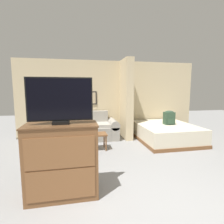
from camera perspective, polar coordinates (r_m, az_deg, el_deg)
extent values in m
plane|color=gray|center=(2.64, 20.27, -31.01)|extent=(20.00, 20.00, 0.00)
cube|color=#CCB78E|center=(6.22, -0.61, 4.44)|extent=(6.26, 0.12, 2.60)
cube|color=#70644E|center=(6.34, -0.47, -7.12)|extent=(6.26, 0.02, 0.06)
cube|color=black|center=(6.05, -7.53, 4.56)|extent=(0.53, 0.02, 0.45)
cube|color=tan|center=(6.03, -7.52, 4.56)|extent=(0.46, 0.01, 0.38)
cube|color=#CCB78E|center=(5.83, 4.67, 4.22)|extent=(0.24, 0.90, 2.60)
cube|color=gray|center=(5.77, -7.05, -6.76)|extent=(1.24, 0.84, 0.43)
cube|color=gray|center=(6.00, -7.34, -1.89)|extent=(1.24, 0.20, 0.46)
cube|color=gray|center=(5.77, -14.56, -6.95)|extent=(0.26, 0.84, 0.43)
cylinder|color=gray|center=(5.71, -14.65, -4.29)|extent=(0.29, 0.84, 0.29)
cube|color=gray|center=(5.87, 0.32, -6.46)|extent=(0.26, 0.84, 0.43)
cylinder|color=gray|center=(5.81, 0.33, -3.84)|extent=(0.29, 0.84, 0.29)
cube|color=#A49F94|center=(5.65, -10.19, -4.38)|extent=(0.60, 0.60, 0.10)
cube|color=#A49F94|center=(5.70, -3.94, -4.19)|extent=(0.60, 0.60, 0.10)
cube|color=brown|center=(4.74, -6.49, -7.28)|extent=(0.78, 0.41, 0.04)
cylinder|color=brown|center=(4.63, -10.65, -10.58)|extent=(0.04, 0.04, 0.41)
cylinder|color=brown|center=(4.69, -1.95, -10.24)|extent=(0.04, 0.04, 0.41)
cylinder|color=brown|center=(4.94, -10.69, -9.41)|extent=(0.04, 0.04, 0.41)
cylinder|color=brown|center=(5.00, -2.57, -9.11)|extent=(0.04, 0.04, 0.41)
cube|color=brown|center=(5.73, -17.99, -4.09)|extent=(0.44, 0.44, 0.04)
cylinder|color=brown|center=(5.64, -20.01, -7.15)|extent=(0.04, 0.04, 0.50)
cylinder|color=brown|center=(5.59, -16.17, -7.12)|extent=(0.04, 0.04, 0.50)
cylinder|color=brown|center=(6.00, -19.47, -6.26)|extent=(0.04, 0.04, 0.50)
cylinder|color=brown|center=(5.95, -15.87, -6.22)|extent=(0.04, 0.04, 0.50)
cylinder|color=tan|center=(5.72, -18.02, -3.14)|extent=(0.14, 0.14, 0.16)
cylinder|color=tan|center=(5.70, -18.07, -1.93)|extent=(0.02, 0.02, 0.09)
cone|color=beige|center=(5.67, -18.14, -0.25)|extent=(0.32, 0.32, 0.25)
cube|color=brown|center=(2.84, -15.84, -15.11)|extent=(1.03, 0.50, 1.10)
cube|color=#54351E|center=(2.68, -16.26, -4.01)|extent=(1.06, 0.52, 0.02)
cube|color=brown|center=(2.53, -16.48, -12.71)|extent=(0.93, 0.01, 0.44)
cube|color=brown|center=(2.72, -16.09, -21.88)|extent=(0.93, 0.01, 0.44)
cube|color=black|center=(2.68, -16.29, -3.28)|extent=(0.24, 0.16, 0.05)
cube|color=black|center=(2.64, -16.56, 4.01)|extent=(0.93, 0.04, 0.63)
cube|color=black|center=(2.61, -16.60, 3.98)|extent=(0.89, 0.01, 0.59)
cube|color=brown|center=(5.89, 17.00, -8.41)|extent=(1.71, 2.02, 0.10)
cube|color=beige|center=(5.82, 17.10, -5.96)|extent=(1.67, 1.98, 0.42)
cube|color=white|center=(6.46, 13.93, -3.10)|extent=(1.55, 0.36, 0.10)
cube|color=#2D4733|center=(5.82, 18.11, -1.95)|extent=(0.31, 0.22, 0.39)
cube|color=#2D4733|center=(5.72, 18.70, -2.92)|extent=(0.23, 0.03, 0.17)
ellipsoid|color=#2D4733|center=(5.79, 18.18, -0.03)|extent=(0.30, 0.21, 0.09)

